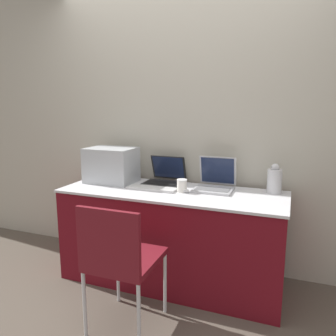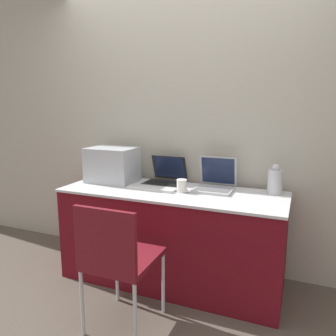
# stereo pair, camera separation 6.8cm
# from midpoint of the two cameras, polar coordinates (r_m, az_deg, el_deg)

# --- Properties ---
(ground_plane) EXTENTS (14.00, 14.00, 0.00)m
(ground_plane) POSITION_cam_midpoint_polar(r_m,az_deg,el_deg) (2.73, -2.69, -21.94)
(ground_plane) COLOR brown
(wall_back) EXTENTS (8.00, 0.05, 2.60)m
(wall_back) POSITION_cam_midpoint_polar(r_m,az_deg,el_deg) (2.99, 2.80, 7.43)
(wall_back) COLOR #B7B2A3
(wall_back) RESTS_ON ground_plane
(table) EXTENTS (1.83, 0.66, 0.79)m
(table) POSITION_cam_midpoint_polar(r_m,az_deg,el_deg) (2.81, -0.07, -11.79)
(table) COLOR maroon
(table) RESTS_ON ground_plane
(printer) EXTENTS (0.42, 0.32, 0.31)m
(printer) POSITION_cam_midpoint_polar(r_m,az_deg,el_deg) (3.00, -10.49, 0.74)
(printer) COLOR #B2B7BC
(printer) RESTS_ON table
(laptop_left) EXTENTS (0.32, 0.32, 0.24)m
(laptop_left) POSITION_cam_midpoint_polar(r_m,az_deg,el_deg) (2.92, -1.27, -1.67)
(laptop_left) COLOR black
(laptop_left) RESTS_ON table
(laptop_right) EXTENTS (0.31, 0.32, 0.26)m
(laptop_right) POSITION_cam_midpoint_polar(r_m,az_deg,el_deg) (2.73, 7.43, -2.53)
(laptop_right) COLOR #B7B7BC
(laptop_right) RESTS_ON table
(external_keyboard) EXTENTS (0.41, 0.13, 0.02)m
(external_keyboard) POSITION_cam_midpoint_polar(r_m,az_deg,el_deg) (2.71, -3.51, -3.58)
(external_keyboard) COLOR silver
(external_keyboard) RESTS_ON table
(coffee_cup) EXTENTS (0.08, 0.08, 0.10)m
(coffee_cup) POSITION_cam_midpoint_polar(r_m,az_deg,el_deg) (2.63, 1.71, -3.09)
(coffee_cup) COLOR white
(coffee_cup) RESTS_ON table
(mouse) EXTENTS (0.07, 0.05, 0.03)m
(mouse) POSITION_cam_midpoint_polar(r_m,az_deg,el_deg) (2.62, 2.22, -3.99)
(mouse) COLOR silver
(mouse) RESTS_ON table
(metal_pitcher) EXTENTS (0.12, 0.12, 0.24)m
(metal_pitcher) POSITION_cam_midpoint_polar(r_m,az_deg,el_deg) (2.71, 17.39, -1.99)
(metal_pitcher) COLOR silver
(metal_pitcher) RESTS_ON table
(chair) EXTENTS (0.42, 0.46, 0.89)m
(chair) POSITION_cam_midpoint_polar(r_m,az_deg,el_deg) (2.18, -9.22, -14.87)
(chair) COLOR maroon
(chair) RESTS_ON ground_plane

